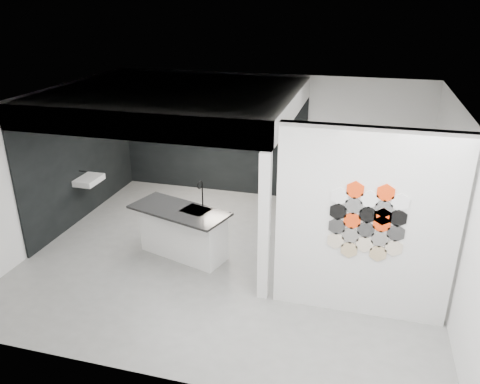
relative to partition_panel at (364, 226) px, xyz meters
The scene contains 17 objects.
floor 2.82m from the partition_panel, 155.80° to the left, with size 7.00×6.00×0.01m, color slate.
partition_panel is the anchor object (origin of this frame).
bay_clad_back 5.31m from the partition_panel, 131.60° to the left, with size 4.40×0.04×2.35m, color black.
bay_clad_left 6.04m from the partition_panel, 160.65° to the left, with size 0.04×4.00×2.35m, color black.
bulkhead 4.21m from the partition_panel, 150.43° to the left, with size 4.40×4.00×0.40m, color silver.
corner_column 1.42m from the partition_panel, behind, with size 0.16×0.16×2.35m, color silver.
fascia_beam 3.71m from the partition_panel, behind, with size 4.40×0.16×0.40m, color silver.
wall_basin 5.78m from the partition_panel, 161.77° to the left, with size 0.40×0.60×0.12m, color silver.
display_shelf 5.17m from the partition_panel, 131.55° to the left, with size 3.00×0.15×0.04m, color black.
kitchen_island 3.31m from the partition_panel, 164.20° to the left, with size 1.90×1.25×1.41m.
stockpot 6.05m from the partition_panel, 140.31° to the left, with size 0.23×0.23×0.19m, color black.
kettle 4.63m from the partition_panel, 123.36° to the left, with size 0.18×0.18×0.15m, color black.
glass_bowl 4.39m from the partition_panel, 118.23° to the left, with size 0.14×0.14×0.10m, color gray.
glass_vase 4.39m from the partition_panel, 118.23° to the left, with size 0.11×0.11×0.15m, color gray.
bottle_dark 5.40m from the partition_panel, 134.27° to the left, with size 0.06×0.06×0.16m, color black.
utensil_cup 5.76m from the partition_panel, 137.87° to the left, with size 0.07×0.07×0.09m, color black.
hex_tile_cluster 0.14m from the partition_panel, 68.73° to the right, with size 1.04×0.02×1.16m.
Camera 1 is at (2.07, -7.00, 4.31)m, focal length 35.00 mm.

